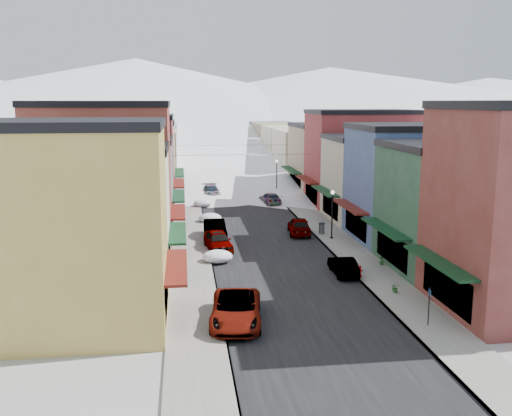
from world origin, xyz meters
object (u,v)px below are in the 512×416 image
object	(u,v)px
car_green_sedan	(343,266)
streetlamp_near	(332,208)
car_silver_sedan	(218,241)
car_white_suv	(236,309)
car_dark_hatch	(215,230)
trash_can	(322,228)
fire_hydrant	(359,271)

from	to	relation	value
car_green_sedan	streetlamp_near	xyz separation A→B (m)	(1.94, 10.57, 2.26)
car_silver_sedan	car_green_sedan	bearing A→B (deg)	-50.55
car_white_suv	streetlamp_near	world-z (taller)	streetlamp_near
car_white_suv	car_dark_hatch	xyz separation A→B (m)	(0.00, 20.64, 0.01)
car_white_suv	car_silver_sedan	world-z (taller)	car_white_suv
car_dark_hatch	trash_can	xyz separation A→B (m)	(10.08, 0.14, -0.19)
car_green_sedan	fire_hydrant	xyz separation A→B (m)	(0.90, -1.05, -0.15)
car_dark_hatch	trash_can	distance (m)	10.08
car_green_sedan	fire_hydrant	world-z (taller)	car_green_sedan
car_white_suv	car_dark_hatch	world-z (taller)	car_dark_hatch
streetlamp_near	trash_can	bearing A→B (deg)	103.27
car_silver_sedan	fire_hydrant	world-z (taller)	car_silver_sedan
car_silver_sedan	car_green_sedan	world-z (taller)	car_silver_sedan
trash_can	car_green_sedan	bearing A→B (deg)	-96.74
car_white_suv	car_green_sedan	bearing A→B (deg)	50.66
car_dark_hatch	car_green_sedan	size ratio (longest dim) A/B	1.25
car_white_suv	streetlamp_near	size ratio (longest dim) A/B	1.37
fire_hydrant	trash_can	size ratio (longest dim) A/B	0.84
car_silver_sedan	streetlamp_near	bearing A→B (deg)	5.89
car_green_sedan	streetlamp_near	size ratio (longest dim) A/B	0.93
car_green_sedan	streetlamp_near	world-z (taller)	streetlamp_near
car_silver_sedan	trash_can	bearing A→B (deg)	16.40
car_green_sedan	fire_hydrant	bearing A→B (deg)	131.80
streetlamp_near	car_white_suv	bearing A→B (deg)	-119.24
car_white_suv	car_dark_hatch	bearing A→B (deg)	96.85
car_green_sedan	fire_hydrant	size ratio (longest dim) A/B	4.91
car_dark_hatch	car_green_sedan	distance (m)	15.08
car_white_suv	fire_hydrant	bearing A→B (deg)	44.01
car_green_sedan	car_silver_sedan	bearing A→B (deg)	-42.25
car_dark_hatch	car_white_suv	bearing A→B (deg)	-92.11
car_green_sedan	streetlamp_near	bearing A→B (deg)	-99.24
car_dark_hatch	car_green_sedan	xyz separation A→B (m)	(8.60, -12.39, -0.17)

